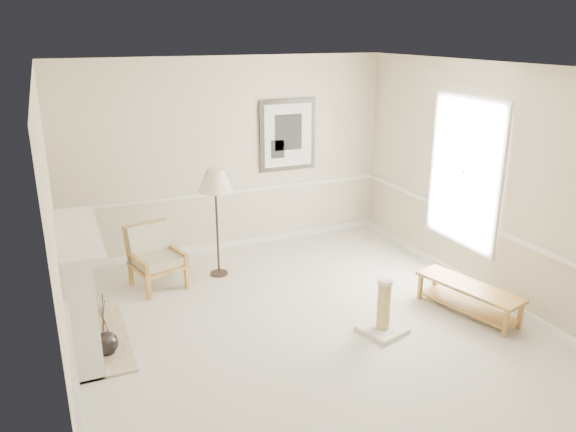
{
  "coord_description": "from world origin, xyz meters",
  "views": [
    {
      "loc": [
        -2.43,
        -5.17,
        3.26
      ],
      "look_at": [
        0.09,
        0.7,
        1.12
      ],
      "focal_mm": 35.0,
      "sensor_mm": 36.0,
      "label": 1
    }
  ],
  "objects_px": {
    "armchair": "(154,253)",
    "floor_lamp": "(215,183)",
    "bench": "(468,294)",
    "scratching_post": "(383,316)",
    "floor_vase": "(107,344)"
  },
  "relations": [
    {
      "from": "armchair",
      "to": "bench",
      "type": "height_order",
      "value": "armchair"
    },
    {
      "from": "floor_lamp",
      "to": "bench",
      "type": "distance_m",
      "value": 3.48
    },
    {
      "from": "armchair",
      "to": "floor_vase",
      "type": "bearing_deg",
      "value": -131.78
    },
    {
      "from": "bench",
      "to": "scratching_post",
      "type": "height_order",
      "value": "scratching_post"
    },
    {
      "from": "floor_vase",
      "to": "armchair",
      "type": "bearing_deg",
      "value": 62.47
    },
    {
      "from": "armchair",
      "to": "scratching_post",
      "type": "xyz_separation_m",
      "value": [
        2.11,
        -2.27,
        -0.24
      ]
    },
    {
      "from": "floor_lamp",
      "to": "scratching_post",
      "type": "bearing_deg",
      "value": -60.91
    },
    {
      "from": "floor_vase",
      "to": "floor_lamp",
      "type": "height_order",
      "value": "floor_lamp"
    },
    {
      "from": "armchair",
      "to": "bench",
      "type": "distance_m",
      "value": 4.01
    },
    {
      "from": "floor_vase",
      "to": "scratching_post",
      "type": "height_order",
      "value": "floor_vase"
    },
    {
      "from": "floor_vase",
      "to": "bench",
      "type": "xyz_separation_m",
      "value": [
        4.09,
        -0.76,
        0.12
      ]
    },
    {
      "from": "bench",
      "to": "floor_lamp",
      "type": "bearing_deg",
      "value": 136.9
    },
    {
      "from": "armchair",
      "to": "floor_lamp",
      "type": "bearing_deg",
      "value": -16.09
    },
    {
      "from": "floor_lamp",
      "to": "bench",
      "type": "xyz_separation_m",
      "value": [
        2.42,
        -2.27,
        -1.07
      ]
    },
    {
      "from": "floor_vase",
      "to": "armchair",
      "type": "distance_m",
      "value": 1.76
    }
  ]
}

